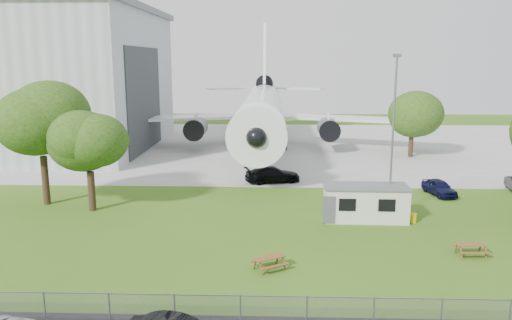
{
  "coord_description": "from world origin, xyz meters",
  "views": [
    {
      "loc": [
        -0.58,
        -30.24,
        11.69
      ],
      "look_at": [
        -1.89,
        8.0,
        4.0
      ],
      "focal_mm": 35.0,
      "sensor_mm": 36.0,
      "label": 1
    }
  ],
  "objects_px": {
    "picnic_east": "(470,256)",
    "picnic_west": "(269,269)",
    "airliner": "(262,109)",
    "site_cabin": "(366,203)"
  },
  "relations": [
    {
      "from": "picnic_west",
      "to": "airliner",
      "type": "bearing_deg",
      "value": 60.91
    },
    {
      "from": "airliner",
      "to": "site_cabin",
      "type": "relative_size",
      "value": 7.04
    },
    {
      "from": "site_cabin",
      "to": "picnic_west",
      "type": "xyz_separation_m",
      "value": [
        -7.06,
        -9.27,
        -1.31
      ]
    },
    {
      "from": "picnic_west",
      "to": "picnic_east",
      "type": "bearing_deg",
      "value": -19.57
    },
    {
      "from": "airliner",
      "to": "picnic_west",
      "type": "relative_size",
      "value": 26.52
    },
    {
      "from": "airliner",
      "to": "picnic_west",
      "type": "bearing_deg",
      "value": -88.16
    },
    {
      "from": "picnic_east",
      "to": "picnic_west",
      "type": "bearing_deg",
      "value": -172.15
    },
    {
      "from": "airliner",
      "to": "picnic_east",
      "type": "xyz_separation_m",
      "value": [
        13.49,
        -37.07,
        -5.27
      ]
    },
    {
      "from": "airliner",
      "to": "picnic_west",
      "type": "height_order",
      "value": "airliner"
    },
    {
      "from": "airliner",
      "to": "site_cabin",
      "type": "height_order",
      "value": "airliner"
    }
  ]
}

